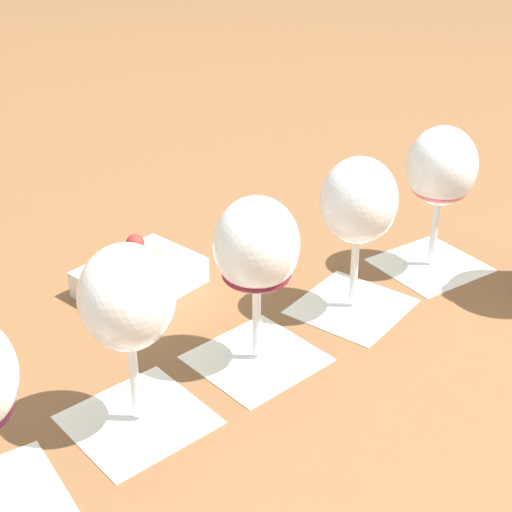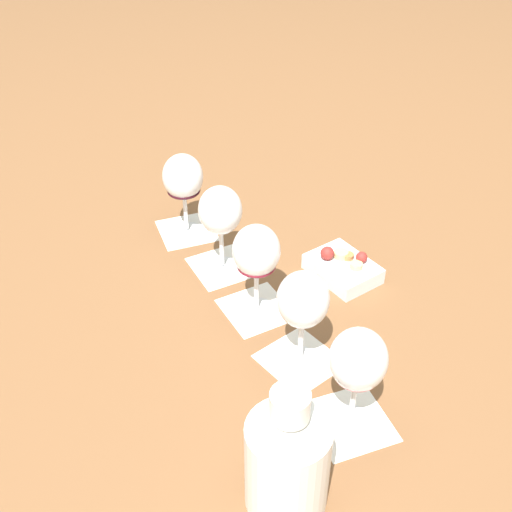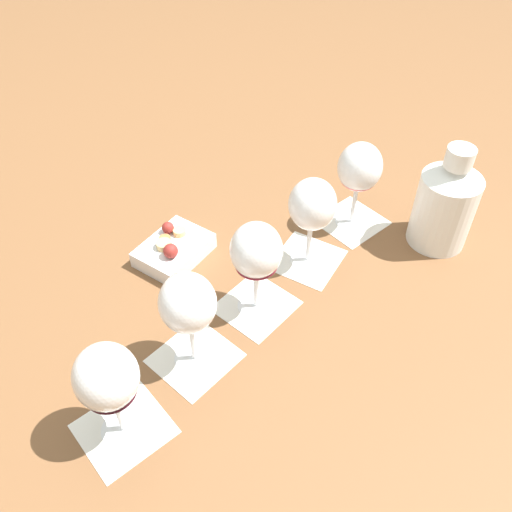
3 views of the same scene
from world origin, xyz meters
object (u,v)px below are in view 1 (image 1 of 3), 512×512
Objects in this scene: wine_glass_3 at (128,306)px; snack_dish at (139,275)px; wine_glass_2 at (252,252)px; wine_glass_1 at (358,208)px; wine_glass_0 at (441,173)px.

snack_dish is (-0.19, -0.15, -0.11)m from wine_glass_3.
wine_glass_3 is at bearing 38.10° from snack_dish.
wine_glass_2 is 0.14m from wine_glass_3.
wine_glass_3 is at bearing -16.96° from wine_glass_1.
wine_glass_1 is (0.14, -0.04, 0.00)m from wine_glass_0.
snack_dish is at bearing -49.72° from wine_glass_0.
wine_glass_1 is 0.27m from snack_dish.
wine_glass_3 is (0.28, -0.09, 0.00)m from wine_glass_1.
wine_glass_1 is 1.22× the size of snack_dish.
snack_dish is at bearing -68.00° from wine_glass_1.
wine_glass_0 and wine_glass_2 have the same top height.
wine_glass_0 is 1.00× the size of wine_glass_3.
wine_glass_2 and wine_glass_3 have the same top height.
wine_glass_2 is (0.29, -0.09, 0.00)m from wine_glass_0.
wine_glass_2 is at bearing -17.09° from wine_glass_1.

